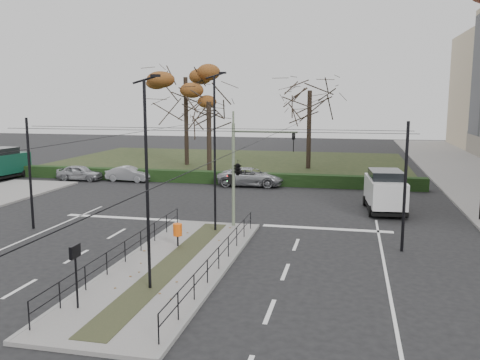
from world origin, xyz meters
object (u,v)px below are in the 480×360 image
object	(u,v)px
streetlamp_median_far	(215,152)
parked_car_fourth	(251,177)
bare_tree_center	(310,96)
litter_bin	(178,230)
streetlamp_median_near	(147,183)
white_van	(385,190)
traffic_light	(239,167)
parked_car_first	(80,173)
info_panel	(75,259)
parked_car_second	(129,174)
rust_tree	(185,77)
bare_tree_near	(209,107)

from	to	relation	value
streetlamp_median_far	parked_car_fourth	bearing A→B (deg)	94.08
bare_tree_center	litter_bin	bearing A→B (deg)	-97.21
parked_car_fourth	bare_tree_center	xyz separation A→B (m)	(3.70, 10.89, 6.48)
streetlamp_median_near	white_van	distance (m)	18.47
traffic_light	streetlamp_median_far	world-z (taller)	streetlamp_median_far
streetlamp_median_far	streetlamp_median_near	bearing A→B (deg)	-91.07
traffic_light	parked_car_first	bearing A→B (deg)	142.50
litter_bin	info_panel	bearing A→B (deg)	-96.41
streetlamp_median_far	parked_car_second	xyz separation A→B (m)	(-11.68, 14.71, -3.66)
streetlamp_median_far	white_van	bearing A→B (deg)	39.21
streetlamp_median_near	parked_car_first	bearing A→B (deg)	124.84
info_panel	rust_tree	world-z (taller)	rust_tree
litter_bin	parked_car_fourth	world-z (taller)	parked_car_fourth
parked_car_second	traffic_light	bearing A→B (deg)	-133.79
bare_tree_near	bare_tree_center	bearing A→B (deg)	31.59
streetlamp_median_far	rust_tree	size ratio (longest dim) A/B	0.68
parked_car_second	white_van	size ratio (longest dim) A/B	0.75
info_panel	rust_tree	size ratio (longest dim) A/B	0.18
parked_car_first	bare_tree_near	xyz separation A→B (m)	(9.92, 5.94, 5.54)
litter_bin	streetlamp_median_near	xyz separation A→B (m)	(0.82, -5.34, 3.13)
litter_bin	streetlamp_median_near	distance (m)	6.25
info_panel	rust_tree	distance (m)	38.13
streetlamp_median_near	streetlamp_median_far	world-z (taller)	streetlamp_median_far
bare_tree_center	bare_tree_near	world-z (taller)	bare_tree_center
parked_car_fourth	parked_car_first	bearing A→B (deg)	89.40
streetlamp_median_near	parked_car_second	world-z (taller)	streetlamp_median_near
streetlamp_median_far	parked_car_second	distance (m)	19.14
parked_car_first	parked_car_fourth	world-z (taller)	parked_car_fourth
streetlamp_median_far	parked_car_fourth	xyz separation A→B (m)	(-1.05, 14.71, -3.56)
streetlamp_median_near	bare_tree_near	distance (m)	29.41
rust_tree	bare_tree_near	distance (m)	7.50
litter_bin	parked_car_second	bearing A→B (deg)	120.90
traffic_light	litter_bin	bearing A→B (deg)	-114.42
litter_bin	parked_car_second	world-z (taller)	parked_car_second
traffic_light	streetlamp_median_far	size ratio (longest dim) A/B	0.68
streetlamp_median_near	bare_tree_near	world-z (taller)	bare_tree_near
streetlamp_median_near	parked_car_second	distance (m)	26.14
streetlamp_median_near	traffic_light	bearing A→B (deg)	83.17
parked_car_fourth	bare_tree_center	size ratio (longest dim) A/B	0.52
traffic_light	parked_car_second	bearing A→B (deg)	133.22
traffic_light	info_panel	size ratio (longest dim) A/B	2.58
bare_tree_near	traffic_light	bearing A→B (deg)	-69.52
bare_tree_near	rust_tree	bearing A→B (deg)	126.10
parked_car_second	litter_bin	bearing A→B (deg)	-146.11
rust_tree	streetlamp_median_near	bearing A→B (deg)	-73.75
bare_tree_center	bare_tree_near	xyz separation A→B (m)	(-8.75, -5.38, -1.01)
streetlamp_median_near	parked_car_second	bearing A→B (deg)	116.39
parked_car_first	bare_tree_center	size ratio (longest dim) A/B	0.39
traffic_light	parked_car_first	world-z (taller)	traffic_light
streetlamp_median_near	bare_tree_center	distance (m)	34.37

